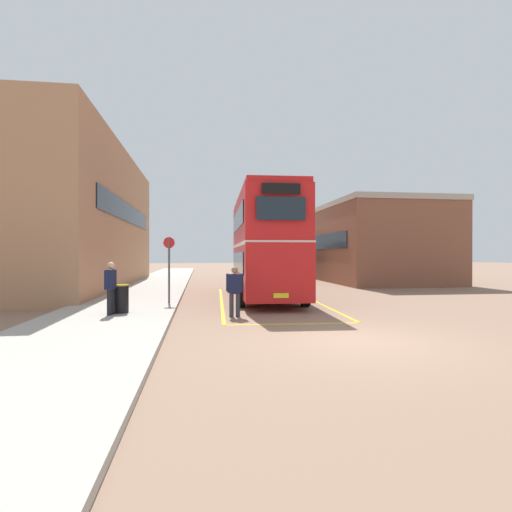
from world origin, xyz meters
The scene contains 11 objects.
ground_plane centered at (0.00, 14.40, 0.00)m, with size 135.60×135.60×0.00m, color #846651.
sidewalk_left centered at (-6.50, 16.80, 0.07)m, with size 4.00×57.60×0.14m, color #A39E93.
brick_building_left centered at (-10.92, 16.83, 4.17)m, with size 5.71×20.56×8.34m.
depot_building_right centered at (9.24, 19.72, 2.88)m, with size 7.60×12.45×5.74m.
double_decker_bus centered at (-0.72, 9.21, 2.51)m, with size 3.06×9.85×4.75m.
single_deck_bus centered at (2.30, 23.18, 1.64)m, with size 3.33×8.31×3.02m.
pedestrian_boarding centered at (-2.53, 3.93, 0.94)m, with size 0.55×0.28×1.64m.
pedestrian_waiting_near centered at (-6.43, 4.03, 1.09)m, with size 0.29×0.55×1.65m.
litter_bin centered at (-6.20, 4.45, 0.60)m, with size 0.53×0.53×0.91m.
bus_stop_sign centered at (-4.85, 6.97, 1.69)m, with size 0.44×0.08×2.57m.
bay_marking_yellow centered at (-0.75, 7.36, 0.00)m, with size 4.61×11.92×0.01m.
Camera 1 is at (-3.62, -9.01, 2.05)m, focal length 28.07 mm.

